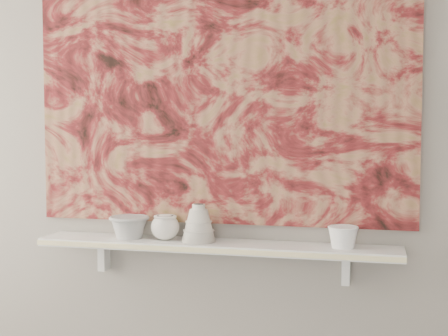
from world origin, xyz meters
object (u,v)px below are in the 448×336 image
(shelf, at_px, (215,246))
(cup_cream, at_px, (165,227))
(bowl_grey, at_px, (129,227))
(painting, at_px, (220,83))
(bell_vessel, at_px, (199,223))
(bowl_white, at_px, (343,237))

(shelf, height_order, cup_cream, cup_cream)
(bowl_grey, bearing_deg, cup_cream, 0.00)
(painting, bearing_deg, shelf, -90.00)
(painting, relative_size, bowl_grey, 9.48)
(painting, height_order, cup_cream, painting)
(bell_vessel, bearing_deg, painting, 50.90)
(shelf, distance_m, bell_vessel, 0.11)
(bowl_grey, distance_m, bowl_white, 0.83)
(shelf, xyz_separation_m, bell_vessel, (-0.07, 0.00, 0.09))
(bowl_grey, xyz_separation_m, bowl_white, (0.83, 0.00, -0.01))
(cup_cream, distance_m, bell_vessel, 0.14)
(shelf, relative_size, cup_cream, 12.71)
(bowl_white, bearing_deg, bell_vessel, 180.00)
(cup_cream, xyz_separation_m, bowl_white, (0.68, 0.00, -0.01))
(painting, xyz_separation_m, bowl_white, (0.48, -0.08, -0.57))
(bell_vessel, bearing_deg, cup_cream, 180.00)
(bell_vessel, xyz_separation_m, bowl_white, (0.55, 0.00, -0.03))
(bowl_grey, relative_size, bowl_white, 1.41)
(shelf, relative_size, bowl_grey, 8.85)
(painting, xyz_separation_m, cup_cream, (-0.20, -0.08, -0.56))
(cup_cream, xyz_separation_m, bell_vessel, (0.14, 0.00, 0.02))
(painting, relative_size, bowl_white, 13.41)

